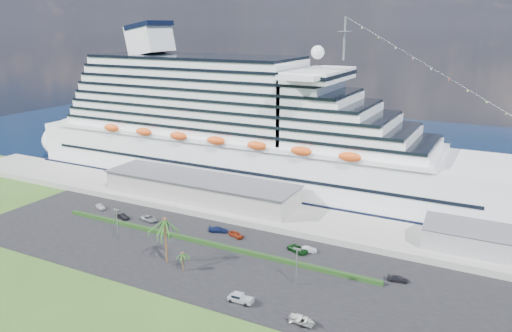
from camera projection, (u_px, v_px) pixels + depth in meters
The scene contains 22 objects.
ground at pixel (194, 280), 104.91m from camera, with size 420.00×420.00×0.00m, color #31531B.
asphalt_lot at pixel (221, 259), 114.28m from camera, with size 140.00×38.00×0.12m, color black.
wharf at pixel (275, 214), 138.79m from camera, with size 240.00×20.00×1.80m, color gray.
water at pixel (364, 149), 215.83m from camera, with size 420.00×160.00×0.02m, color black.
cruise_ship at pixel (248, 135), 164.49m from camera, with size 191.00×38.00×54.00m.
terminal_building at pixel (200, 187), 148.75m from camera, with size 61.00×15.00×6.30m.
port_shed at pixel (479, 239), 114.77m from camera, with size 24.00×12.31×7.37m.
hedge at pixel (204, 242), 121.95m from camera, with size 88.00×1.10×0.90m, color black.
lamp_post_left at pixel (117, 221), 122.69m from camera, with size 1.60×0.35×8.27m.
lamp_post_right at pixel (297, 262), 101.40m from camera, with size 1.60×0.35×8.27m.
palm_tall at pixel (165, 225), 110.23m from camera, with size 8.82×8.82×11.13m.
palm_short at pixel (182, 255), 108.03m from camera, with size 3.53×3.53×4.56m.
parked_car_0 at pixel (101, 206), 145.13m from camera, with size 1.67×4.15×1.41m, color silver.
parked_car_1 at pixel (122, 216), 137.65m from camera, with size 1.54×4.41×1.45m, color black.
parked_car_2 at pixel (149, 219), 135.96m from camera, with size 2.45×5.32×1.48m, color gray.
parked_car_3 at pixel (218, 229), 128.83m from camera, with size 2.04×5.02×1.46m, color #162150.
parked_car_4 at pixel (236, 234), 125.73m from camera, with size 1.79×4.44×1.51m, color maroon.
parked_car_5 at pixel (308, 250), 117.48m from camera, with size 1.41×4.05×1.33m, color silver.
parked_car_6 at pixel (298, 249), 117.52m from camera, with size 2.46×5.33×1.48m, color black.
parked_car_7 at pixel (398, 279), 104.09m from camera, with size 1.76×4.32×1.26m, color black.
pickup_truck at pixel (240, 298), 96.07m from camera, with size 5.13×2.07×1.79m.
boat_trailer at pixel (302, 319), 88.93m from camera, with size 5.74×3.86×1.63m.
Camera 1 is at (55.13, -77.60, 51.95)m, focal length 35.00 mm.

